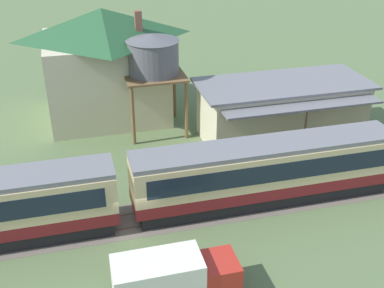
{
  "coord_description": "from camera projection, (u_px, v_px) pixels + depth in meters",
  "views": [
    {
      "loc": [
        -2.73,
        -23.76,
        18.14
      ],
      "look_at": [
        4.83,
        4.95,
        2.5
      ],
      "focal_mm": 45.0,
      "sensor_mm": 36.0,
      "label": 1
    }
  ],
  "objects": [
    {
      "name": "station_building",
      "position": [
        281.0,
        110.0,
        38.98
      ],
      "size": [
        13.78,
        7.37,
        4.78
      ],
      "color": "beige",
      "rests_on": "ground_plane"
    },
    {
      "name": "passenger_train",
      "position": [
        128.0,
        189.0,
        28.75
      ],
      "size": [
        72.12,
        2.89,
        4.25
      ],
      "color": "maroon",
      "rests_on": "ground_plane"
    },
    {
      "name": "water_tower",
      "position": [
        153.0,
        56.0,
        38.27
      ],
      "size": [
        4.84,
        4.84,
        8.28
      ],
      "color": "brown",
      "rests_on": "ground_plane"
    },
    {
      "name": "station_house_dark_green_roof",
      "position": [
        105.0,
        62.0,
        41.87
      ],
      "size": [
        10.86,
        9.5,
        9.58
      ],
      "color": "beige",
      "rests_on": "ground_plane"
    },
    {
      "name": "railway_track",
      "position": [
        15.0,
        239.0,
        28.3
      ],
      "size": [
        130.37,
        3.6,
        0.04
      ],
      "color": "#665B51",
      "rests_on": "ground_plane"
    },
    {
      "name": "delivery_truck_red",
      "position": [
        172.0,
        278.0,
        23.65
      ],
      "size": [
        6.26,
        2.16,
        2.53
      ],
      "color": "#B2281E",
      "rests_on": "ground_plane"
    },
    {
      "name": "ground_plane",
      "position": [
        136.0,
        226.0,
        29.4
      ],
      "size": [
        600.0,
        600.0,
        0.0
      ],
      "primitive_type": "plane",
      "color": "#566B42"
    }
  ]
}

